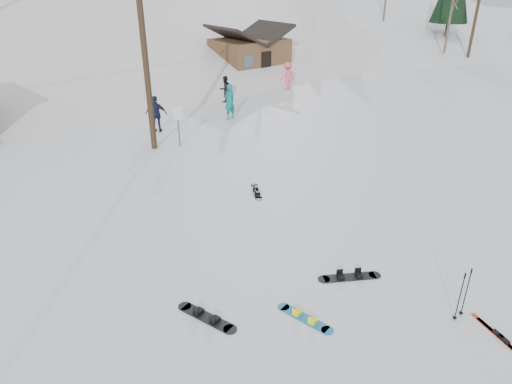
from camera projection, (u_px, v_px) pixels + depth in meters
ground at (364, 349)px, 9.85m from camera, size 200.00×200.00×0.00m
ridge_right at (267, 100)px, 71.09m from camera, size 45.66×93.98×54.59m
treeline_right at (295, 32)px, 59.47m from camera, size 20.00×60.00×10.00m
utility_pole at (144, 42)px, 18.84m from camera, size 2.00×0.26×9.00m
utility_pole_right at (478, 5)px, 38.55m from camera, size 2.00×0.26×9.00m
trail_sign at (178, 119)px, 20.64m from camera, size 0.50×0.09×1.85m
cabin at (250, 56)px, 34.49m from camera, size 5.39×4.40×3.77m
hero_snowboard at (305, 318)px, 10.68m from camera, size 0.55×1.50×0.11m
hero_skis at (501, 338)px, 10.11m from camera, size 0.63×1.65×0.09m
ski_poles at (463, 294)px, 10.44m from camera, size 0.37×0.10×1.33m
board_scatter_b at (207, 317)px, 10.70m from camera, size 0.74×1.64×0.12m
board_scatter_d at (350, 277)px, 12.11m from camera, size 1.53×1.02×0.12m
board_scatter_f at (256, 191)px, 16.78m from camera, size 0.83×1.28×0.10m
skier_teal at (229, 102)px, 24.57m from camera, size 0.74×0.53×1.90m
skier_dark at (225, 89)px, 27.84m from camera, size 0.79×0.63×1.58m
skier_pink at (287, 76)px, 30.66m from camera, size 1.23×0.77×1.82m
skier_navy at (156, 114)px, 22.59m from camera, size 1.12×1.00×1.83m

